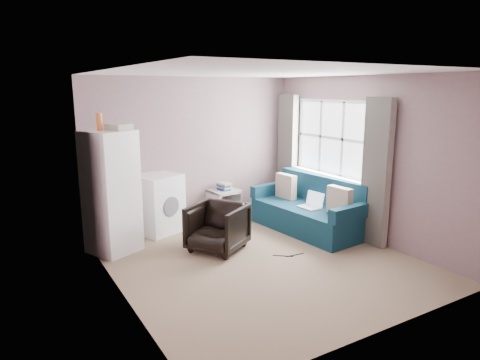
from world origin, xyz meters
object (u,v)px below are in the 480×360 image
object	(u,v)px
washing_machine	(157,202)
sofa	(311,211)
side_table	(224,202)
armchair	(217,225)
fridge	(111,191)

from	to	relation	value
washing_machine	sofa	world-z (taller)	washing_machine
washing_machine	side_table	distance (m)	1.29
armchair	washing_machine	xyz separation A→B (m)	(-0.46, 1.24, 0.12)
sofa	armchair	bearing A→B (deg)	175.72
side_table	sofa	distance (m)	1.57
armchair	washing_machine	world-z (taller)	washing_machine
armchair	fridge	xyz separation A→B (m)	(-1.30, 0.72, 0.51)
side_table	washing_machine	bearing A→B (deg)	-177.72
armchair	sofa	xyz separation A→B (m)	(1.75, 0.03, -0.05)
side_table	sofa	bearing A→B (deg)	-53.05
fridge	sofa	xyz separation A→B (m)	(3.05, -0.69, -0.56)
sofa	side_table	bearing A→B (deg)	121.73
armchair	sofa	world-z (taller)	sofa
fridge	washing_machine	size ratio (longest dim) A/B	2.09
washing_machine	sofa	size ratio (longest dim) A/B	0.46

